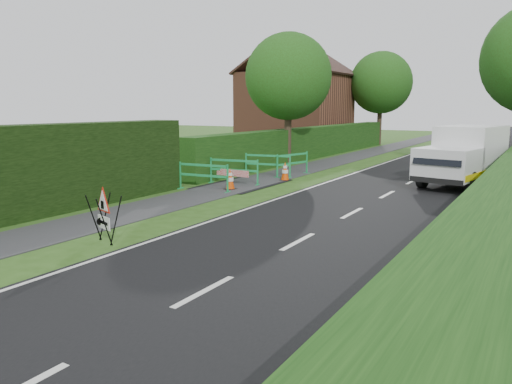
% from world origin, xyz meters
% --- Properties ---
extents(ground, '(120.00, 120.00, 0.00)m').
position_xyz_m(ground, '(0.00, 0.00, 0.00)').
color(ground, '#294B15').
rests_on(ground, ground).
extents(road_surface, '(6.00, 90.00, 0.02)m').
position_xyz_m(road_surface, '(2.50, 35.00, 0.00)').
color(road_surface, black).
rests_on(road_surface, ground).
extents(footpath, '(2.00, 90.00, 0.02)m').
position_xyz_m(footpath, '(-3.00, 35.00, 0.01)').
color(footpath, '#2D2D30').
rests_on(footpath, ground).
extents(hedge_west_far, '(1.00, 24.00, 1.80)m').
position_xyz_m(hedge_west_far, '(-5.00, 22.00, 0.00)').
color(hedge_west_far, '#14380F').
rests_on(hedge_west_far, ground).
extents(house_west, '(7.50, 7.40, 7.88)m').
position_xyz_m(house_west, '(-10.00, 30.00, 2.90)').
color(house_west, brown).
rests_on(house_west, ground).
extents(tree_nw, '(4.40, 4.40, 6.70)m').
position_xyz_m(tree_nw, '(-4.60, 18.00, 4.48)').
color(tree_nw, '#2D2116').
rests_on(tree_nw, ground).
extents(tree_fw, '(4.80, 4.80, 7.24)m').
position_xyz_m(tree_fw, '(-4.60, 34.00, 4.83)').
color(tree_fw, '#2D2116').
rests_on(tree_fw, ground).
extents(triangle_sign, '(0.92, 0.92, 1.06)m').
position_xyz_m(triangle_sign, '(-1.16, 2.28, 0.74)').
color(triangle_sign, black).
rests_on(triangle_sign, ground).
extents(works_van, '(2.82, 5.19, 2.25)m').
position_xyz_m(works_van, '(4.37, 15.15, 1.19)').
color(works_van, silver).
rests_on(works_van, ground).
extents(traffic_cone_0, '(0.38, 0.38, 0.79)m').
position_xyz_m(traffic_cone_0, '(5.28, 10.88, 0.39)').
color(traffic_cone_0, black).
rests_on(traffic_cone_0, ground).
extents(traffic_cone_1, '(0.38, 0.38, 0.79)m').
position_xyz_m(traffic_cone_1, '(5.29, 13.75, 0.39)').
color(traffic_cone_1, black).
rests_on(traffic_cone_1, ground).
extents(traffic_cone_2, '(0.38, 0.38, 0.79)m').
position_xyz_m(traffic_cone_2, '(5.04, 16.21, 0.39)').
color(traffic_cone_2, black).
rests_on(traffic_cone_2, ground).
extents(traffic_cone_3, '(0.38, 0.38, 0.79)m').
position_xyz_m(traffic_cone_3, '(-2.76, 9.75, 0.39)').
color(traffic_cone_3, black).
rests_on(traffic_cone_3, ground).
extents(traffic_cone_4, '(0.38, 0.38, 0.79)m').
position_xyz_m(traffic_cone_4, '(-2.05, 12.74, 0.39)').
color(traffic_cone_4, black).
rests_on(traffic_cone_4, ground).
extents(ped_barrier_0, '(2.08, 0.48, 1.00)m').
position_xyz_m(ped_barrier_0, '(-3.44, 9.05, 0.63)').
color(ped_barrier_0, '#1B974C').
rests_on(ped_barrier_0, ground).
extents(ped_barrier_1, '(2.09, 0.62, 1.00)m').
position_xyz_m(ped_barrier_1, '(-3.35, 10.92, 0.63)').
color(ped_barrier_1, '#1B974C').
rests_on(ped_barrier_1, ground).
extents(ped_barrier_2, '(2.09, 0.67, 1.00)m').
position_xyz_m(ped_barrier_2, '(-3.18, 13.31, 0.63)').
color(ped_barrier_2, '#1B974C').
rests_on(ped_barrier_2, ground).
extents(ped_barrier_3, '(0.82, 2.08, 1.00)m').
position_xyz_m(ped_barrier_3, '(-2.45, 14.22, 0.63)').
color(ped_barrier_3, '#1B974C').
rests_on(ped_barrier_3, ground).
extents(redwhite_plank, '(1.50, 0.11, 0.25)m').
position_xyz_m(redwhite_plank, '(-3.35, 10.81, 0.00)').
color(redwhite_plank, red).
rests_on(redwhite_plank, ground).
extents(hatchback_car, '(2.46, 3.87, 1.23)m').
position_xyz_m(hatchback_car, '(2.25, 26.75, 0.61)').
color(hatchback_car, white).
rests_on(hatchback_car, ground).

